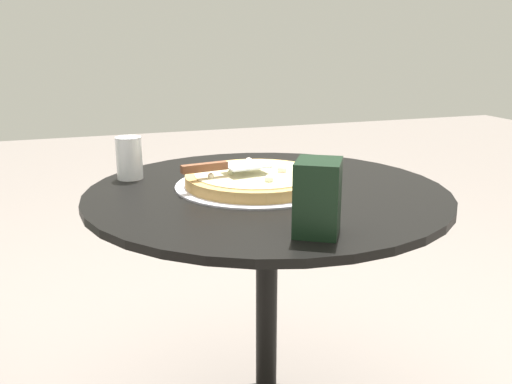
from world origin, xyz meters
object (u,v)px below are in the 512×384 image
object	(u,v)px
patio_table	(267,261)
napkin_dispenser	(318,197)
pizza_server	(225,166)
pizza_on_tray	(256,180)
drinking_cup	(129,158)

from	to	relation	value
patio_table	napkin_dispenser	bearing A→B (deg)	177.09
pizza_server	napkin_dispenser	bearing A→B (deg)	-166.86
patio_table	pizza_on_tray	world-z (taller)	pizza_on_tray
patio_table	pizza_on_tray	xyz separation A→B (m)	(0.04, 0.02, 0.20)
patio_table	drinking_cup	xyz separation A→B (m)	(0.21, 0.29, 0.24)
drinking_cup	pizza_server	bearing A→B (deg)	-131.94
patio_table	napkin_dispenser	world-z (taller)	napkin_dispenser
pizza_server	drinking_cup	xyz separation A→B (m)	(0.18, 0.20, -0.00)
pizza_on_tray	pizza_server	bearing A→B (deg)	94.67
drinking_cup	napkin_dispenser	world-z (taller)	napkin_dispenser
patio_table	pizza_on_tray	bearing A→B (deg)	23.36
patio_table	pizza_server	world-z (taller)	pizza_server
patio_table	pizza_server	size ratio (longest dim) A/B	3.95
pizza_on_tray	napkin_dispenser	distance (m)	0.35
patio_table	drinking_cup	world-z (taller)	drinking_cup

